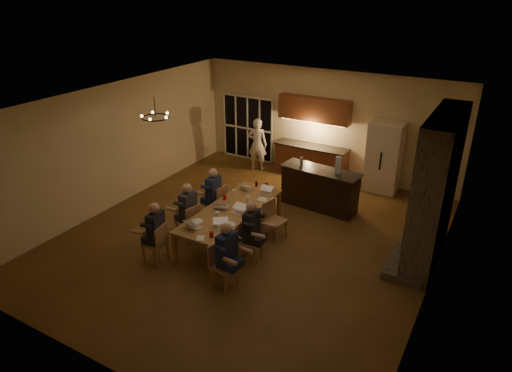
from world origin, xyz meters
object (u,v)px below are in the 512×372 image
object	(u,v)px
person_left_far	(214,194)
mug_front	(217,214)
can_right	(251,206)
refrigerator	(384,157)
can_cola	(256,184)
plate_left	(197,221)
chair_left_mid	(188,222)
chandelier	(156,117)
bar_blender	(338,165)
chair_left_far	(216,201)
standing_person	(257,144)
person_right_mid	(251,231)
laptop_d	(238,209)
can_silver	(215,222)
chair_right_near	(224,265)
redcup_far	(266,185)
laptop_b	(221,224)
plate_far	(262,200)
laptop_c	(221,203)
mug_mid	(248,198)
person_left_mid	(188,211)
mug_back	(234,192)
chair_left_near	(155,243)
bar_island	(319,189)
redcup_mid	(225,197)
person_left_near	(156,233)
redcup_near	(211,234)
dining_table	(231,224)
laptop_e	(247,185)
chair_right_far	(275,220)
bar_bottle	(301,161)
plate_near	(230,224)

from	to	relation	value
person_left_far	mug_front	size ratio (longest dim) A/B	13.80
can_right	refrigerator	bearing A→B (deg)	65.07
can_cola	plate_left	distance (m)	2.25
chair_left_mid	chandelier	distance (m)	2.46
bar_blender	person_left_far	bearing A→B (deg)	-153.20
chair_left_far	standing_person	xyz separation A→B (m)	(-0.69, 3.33, 0.39)
refrigerator	person_right_mid	xyz separation A→B (m)	(-1.42, -4.91, -0.31)
chair_left_mid	laptop_d	xyz separation A→B (m)	(1.09, 0.44, 0.42)
standing_person	can_silver	xyz separation A→B (m)	(1.68, -4.77, -0.02)
chair_right_near	redcup_far	xyz separation A→B (m)	(-0.72, 3.04, 0.37)
laptop_b	plate_left	size ratio (longest dim) A/B	1.24
standing_person	chair_left_far	bearing A→B (deg)	90.11
can_cola	can_right	bearing A→B (deg)	-66.56
refrigerator	bar_blender	xyz separation A→B (m)	(-0.66, -1.89, 0.29)
chandelier	mug_front	distance (m)	2.52
mug_front	plate_far	xyz separation A→B (m)	(0.48, 1.19, -0.04)
laptop_c	mug_mid	xyz separation A→B (m)	(0.33, 0.63, -0.06)
chair_left_mid	person_left_mid	size ratio (longest dim) A/B	0.64
person_right_mid	mug_back	xyz separation A→B (m)	(-1.24, 1.27, 0.11)
mug_back	chair_left_near	bearing A→B (deg)	-101.92
chair_left_mid	redcup_far	bearing A→B (deg)	163.60
bar_island	chair_right_near	xyz separation A→B (m)	(-0.32, -4.05, -0.10)
redcup_mid	plate_far	size ratio (longest dim) A/B	0.49
person_left_mid	can_silver	xyz separation A→B (m)	(0.95, -0.30, 0.12)
person_left_near	mug_mid	size ratio (longest dim) A/B	13.80
redcup_near	laptop_b	bearing A→B (deg)	94.88
person_left_near	can_silver	bearing A→B (deg)	120.32
dining_table	plate_far	size ratio (longest dim) A/B	12.31
laptop_d	laptop_e	size ratio (longest dim) A/B	1.00
person_left_mid	laptop_e	bearing A→B (deg)	158.59
chair_right_far	chandelier	size ratio (longest dim) A/B	1.41
dining_table	redcup_mid	distance (m)	0.69
person_left_near	can_right	bearing A→B (deg)	136.91
laptop_c	mug_front	world-z (taller)	laptop_c
refrigerator	laptop_e	xyz separation A→B (m)	(-2.52, -3.24, -0.14)
chair_left_near	bar_bottle	bearing A→B (deg)	153.38
bar_bottle	dining_table	bearing A→B (deg)	-103.97
standing_person	laptop_c	size ratio (longest dim) A/B	5.20
chair_right_far	redcup_mid	size ratio (longest dim) A/B	7.42
standing_person	can_cola	bearing A→B (deg)	107.49
standing_person	can_right	size ratio (longest dim) A/B	13.88
person_left_far	can_cola	xyz separation A→B (m)	(0.73, 0.83, 0.12)
bar_blender	chandelier	bearing A→B (deg)	-150.63
chair_right_far	can_right	bearing A→B (deg)	128.79
laptop_c	dining_table	bearing A→B (deg)	161.38
bar_island	mug_back	world-z (taller)	bar_island
person_left_far	redcup_mid	bearing A→B (deg)	63.22
plate_near	mug_front	bearing A→B (deg)	156.29
laptop_e	plate_near	size ratio (longest dim) A/B	1.24
can_silver	plate_left	size ratio (longest dim) A/B	0.46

